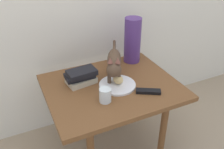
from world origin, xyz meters
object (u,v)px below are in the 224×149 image
(book_stack, at_px, (81,77))
(cat, at_px, (114,62))
(bread_roll, at_px, (118,79))
(side_table, at_px, (112,94))
(plate, at_px, (117,85))
(tv_remote, at_px, (148,91))
(green_vase, at_px, (132,40))
(candle_jar, at_px, (105,96))

(book_stack, bearing_deg, cat, -15.78)
(bread_roll, bearing_deg, side_table, 166.44)
(plate, relative_size, tv_remote, 1.55)
(side_table, bearing_deg, green_vase, 41.38)
(green_vase, bearing_deg, bread_roll, -133.24)
(book_stack, height_order, candle_jar, book_stack)
(tv_remote, bearing_deg, green_vase, 104.21)
(candle_jar, relative_size, tv_remote, 0.57)
(bread_roll, height_order, cat, cat)
(bread_roll, distance_m, green_vase, 0.37)
(tv_remote, bearing_deg, candle_jar, -157.54)
(side_table, height_order, plate, plate)
(book_stack, xyz_separation_m, tv_remote, (0.33, -0.28, -0.04))
(bread_roll, xyz_separation_m, tv_remote, (0.13, -0.16, -0.03))
(side_table, height_order, tv_remote, tv_remote)
(plate, xyz_separation_m, book_stack, (-0.20, 0.13, 0.04))
(cat, relative_size, green_vase, 1.33)
(green_vase, relative_size, candle_jar, 3.90)
(side_table, height_order, bread_roll, bread_roll)
(plate, height_order, bread_roll, bread_roll)
(bread_roll, relative_size, cat, 0.18)
(book_stack, relative_size, candle_jar, 2.33)
(plate, bearing_deg, bread_roll, 45.52)
(side_table, bearing_deg, cat, 52.90)
(side_table, distance_m, bread_roll, 0.12)
(green_vase, height_order, candle_jar, green_vase)
(side_table, relative_size, book_stack, 4.20)
(side_table, xyz_separation_m, plate, (0.03, -0.02, 0.08))
(plate, height_order, green_vase, green_vase)
(candle_jar, bearing_deg, tv_remote, -7.00)
(side_table, height_order, book_stack, book_stack)
(green_vase, distance_m, tv_remote, 0.46)
(green_vase, xyz_separation_m, tv_remote, (-0.11, -0.41, -0.16))
(cat, distance_m, tv_remote, 0.28)
(side_table, distance_m, tv_remote, 0.25)
(side_table, bearing_deg, tv_remote, -45.50)
(book_stack, bearing_deg, tv_remote, -39.85)
(candle_jar, xyz_separation_m, tv_remote, (0.27, -0.03, -0.03))
(cat, height_order, tv_remote, cat)
(book_stack, bearing_deg, side_table, -33.19)
(candle_jar, distance_m, tv_remote, 0.27)
(tv_remote, bearing_deg, plate, 162.41)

